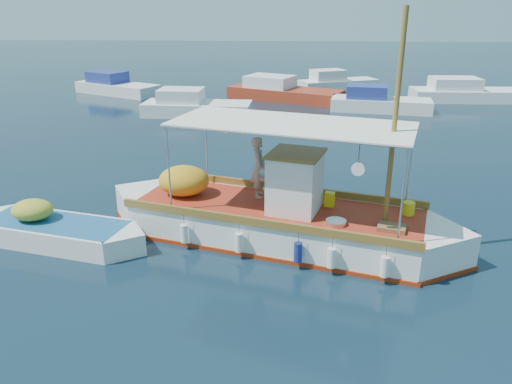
{
  "coord_description": "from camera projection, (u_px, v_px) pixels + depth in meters",
  "views": [
    {
      "loc": [
        0.11,
        -13.28,
        6.47
      ],
      "look_at": [
        -0.66,
        0.0,
        1.41
      ],
      "focal_mm": 35.0,
      "sensor_mm": 36.0,
      "label": 1
    }
  ],
  "objects": [
    {
      "name": "ground",
      "position": [
        278.0,
        237.0,
        14.7
      ],
      "size": [
        160.0,
        160.0,
        0.0
      ],
      "primitive_type": "plane",
      "color": "black",
      "rests_on": "ground"
    },
    {
      "name": "fishing_caique",
      "position": [
        274.0,
        220.0,
        14.44
      ],
      "size": [
        10.42,
        5.11,
        6.63
      ],
      "rotation": [
        0.0,
        0.0,
        -0.29
      ],
      "color": "white",
      "rests_on": "ground"
    },
    {
      "name": "dinghy",
      "position": [
        55.0,
        233.0,
        14.3
      ],
      "size": [
        5.57,
        2.53,
        1.4
      ],
      "rotation": [
        0.0,
        0.0,
        -0.24
      ],
      "color": "white",
      "rests_on": "ground"
    },
    {
      "name": "bg_boat_nw",
      "position": [
        194.0,
        107.0,
        30.38
      ],
      "size": [
        6.6,
        2.68,
        1.8
      ],
      "rotation": [
        0.0,
        0.0,
        -0.04
      ],
      "color": "silver",
      "rests_on": "ground"
    },
    {
      "name": "bg_boat_n",
      "position": [
        282.0,
        92.0,
        35.44
      ],
      "size": [
        8.45,
        5.96,
        1.8
      ],
      "rotation": [
        0.0,
        0.0,
        -0.44
      ],
      "color": "maroon",
      "rests_on": "ground"
    },
    {
      "name": "bg_boat_ne",
      "position": [
        378.0,
        103.0,
        31.63
      ],
      "size": [
        6.45,
        3.22,
        1.8
      ],
      "rotation": [
        0.0,
        0.0,
        -0.17
      ],
      "color": "silver",
      "rests_on": "ground"
    },
    {
      "name": "bg_boat_e",
      "position": [
        467.0,
        94.0,
        34.89
      ],
      "size": [
        8.11,
        2.68,
        1.8
      ],
      "rotation": [
        0.0,
        0.0,
        0.01
      ],
      "color": "silver",
      "rests_on": "ground"
    },
    {
      "name": "bg_boat_far_w",
      "position": [
        116.0,
        87.0,
        37.64
      ],
      "size": [
        7.04,
        5.2,
        1.8
      ],
      "rotation": [
        0.0,
        0.0,
        -0.49
      ],
      "color": "silver",
      "rests_on": "ground"
    },
    {
      "name": "bg_boat_far_n",
      "position": [
        336.0,
        84.0,
        39.18
      ],
      "size": [
        6.46,
        4.18,
        1.8
      ],
      "rotation": [
        0.0,
        0.0,
        0.39
      ],
      "color": "silver",
      "rests_on": "ground"
    }
  ]
}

